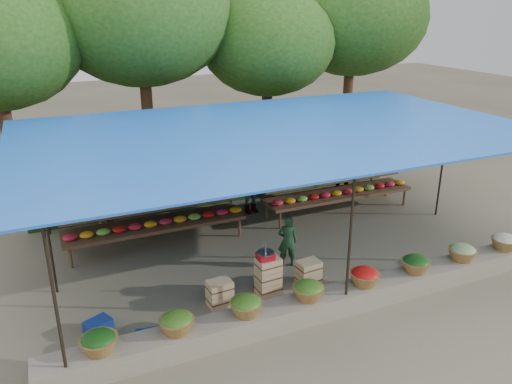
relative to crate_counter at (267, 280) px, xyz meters
name	(u,v)px	position (x,y,z in m)	size (l,w,h in m)	color
ground	(276,247)	(1.04, 1.73, -0.31)	(60.00, 60.00, 0.00)	brown
stone_curb	(341,299)	(1.04, -1.02, -0.11)	(10.60, 0.55, 0.40)	#746B5D
stall_canopy	(276,135)	(1.04, 1.79, 2.37)	(10.80, 6.60, 2.82)	black
produce_baskets	(337,283)	(0.94, -1.02, 0.25)	(8.98, 0.58, 0.34)	brown
netting_backdrop	(227,160)	(1.04, 4.88, 0.94)	(10.60, 0.06, 2.50)	#1C4518
tree_row	(207,26)	(1.54, 7.82, 4.39)	(16.51, 5.50, 7.12)	#362113
fruit_table_left	(155,219)	(-1.45, 3.08, 0.30)	(4.21, 0.95, 0.93)	#4D331E
fruit_table_right	(337,190)	(3.55, 3.08, 0.30)	(4.21, 0.95, 0.93)	#4D331E
crate_counter	(267,280)	(0.00, 0.00, 0.00)	(2.37, 0.37, 0.77)	tan
weighing_scale	(266,255)	(-0.03, 0.00, 0.54)	(0.33, 0.33, 0.35)	red
vendor_seated	(287,241)	(0.89, 0.87, 0.27)	(0.42, 0.28, 1.16)	#1B3C21
customer_left	(109,209)	(-2.39, 3.78, 0.45)	(0.74, 0.58, 1.53)	slate
customer_mid	(252,180)	(1.35, 3.88, 0.62)	(1.20, 0.69, 1.86)	slate
customer_right	(342,168)	(4.18, 3.85, 0.60)	(1.07, 0.44, 1.82)	slate
blue_crate_front	(151,340)	(-2.44, -0.70, -0.17)	(0.46, 0.33, 0.27)	navy
blue_crate_back	(98,327)	(-3.18, 0.02, -0.18)	(0.43, 0.31, 0.26)	navy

